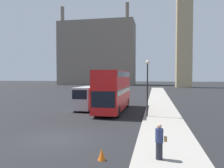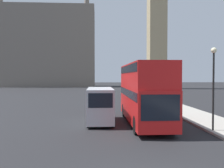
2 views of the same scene
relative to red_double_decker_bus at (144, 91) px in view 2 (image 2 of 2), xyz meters
name	(u,v)px [view 2 (image 2 of 2)]	position (x,y,z in m)	size (l,w,h in m)	color
building_block_distant	(48,47)	(-21.48, 73.14, 11.67)	(33.86, 13.75, 34.53)	slate
red_double_decker_bus	(144,91)	(0.00, 0.00, 0.00)	(2.55, 10.05, 4.52)	red
white_van	(100,104)	(-3.30, 0.56, -1.10)	(1.96, 5.35, 2.67)	#B2B7BC
street_lamp	(214,75)	(3.88, -3.22, 1.14)	(0.36, 0.36, 5.28)	black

